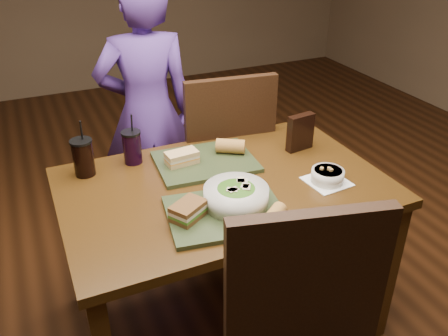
{
  "coord_description": "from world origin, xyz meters",
  "views": [
    {
      "loc": [
        -0.67,
        -1.51,
        1.75
      ],
      "look_at": [
        0.0,
        0.0,
        0.82
      ],
      "focal_mm": 38.0,
      "sensor_mm": 36.0,
      "label": 1
    }
  ],
  "objects": [
    {
      "name": "baguette_near",
      "position": [
        0.04,
        -0.34,
        0.8
      ],
      "size": [
        0.12,
        0.11,
        0.05
      ],
      "primitive_type": "cylinder",
      "rotation": [
        0.0,
        1.57,
        0.66
      ],
      "color": "#AD7533",
      "rests_on": "tray_near"
    },
    {
      "name": "baguette_far",
      "position": [
        0.12,
        0.2,
        0.8
      ],
      "size": [
        0.14,
        0.12,
        0.06
      ],
      "primitive_type": "cylinder",
      "rotation": [
        0.0,
        1.57,
        -0.55
      ],
      "color": "#AD7533",
      "rests_on": "tray_far"
    },
    {
      "name": "sandwich_near",
      "position": [
        -0.22,
        -0.19,
        0.8
      ],
      "size": [
        0.15,
        0.14,
        0.06
      ],
      "color": "#593819",
      "rests_on": "tray_near"
    },
    {
      "name": "diner",
      "position": [
        -0.07,
        0.88,
        0.73
      ],
      "size": [
        0.58,
        0.42,
        1.47
      ],
      "primitive_type": "imported",
      "rotation": [
        0.0,
        0.0,
        3.01
      ],
      "color": "#543289",
      "rests_on": "ground"
    },
    {
      "name": "dining_table",
      "position": [
        0.0,
        0.0,
        0.66
      ],
      "size": [
        1.3,
        0.85,
        0.75
      ],
      "color": "#3F260C",
      "rests_on": "ground"
    },
    {
      "name": "cup_berry",
      "position": [
        -0.29,
        0.32,
        0.82
      ],
      "size": [
        0.08,
        0.08,
        0.23
      ],
      "color": "black",
      "rests_on": "dining_table"
    },
    {
      "name": "soup_bowl",
      "position": [
        0.39,
        -0.16,
        0.78
      ],
      "size": [
        0.17,
        0.17,
        0.07
      ],
      "color": "white",
      "rests_on": "dining_table"
    },
    {
      "name": "tray_far",
      "position": [
        -0.01,
        0.18,
        0.76
      ],
      "size": [
        0.44,
        0.35,
        0.02
      ],
      "primitive_type": "cube",
      "rotation": [
        0.0,
        0.0,
        -0.07
      ],
      "color": "#29341B",
      "rests_on": "dining_table"
    },
    {
      "name": "ground",
      "position": [
        0.0,
        0.0,
        0.0
      ],
      "size": [
        6.0,
        6.0,
        0.0
      ],
      "primitive_type": "plane",
      "color": "#381C0B",
      "rests_on": "ground"
    },
    {
      "name": "salad_bowl",
      "position": [
        -0.03,
        -0.18,
        0.81
      ],
      "size": [
        0.24,
        0.24,
        0.08
      ],
      "color": "silver",
      "rests_on": "tray_near"
    },
    {
      "name": "chip_bag",
      "position": [
        0.44,
        0.14,
        0.83
      ],
      "size": [
        0.13,
        0.06,
        0.17
      ],
      "primitive_type": "cube",
      "rotation": [
        0.0,
        0.0,
        0.14
      ],
      "color": "black",
      "rests_on": "dining_table"
    },
    {
      "name": "sandwich_far",
      "position": [
        -0.11,
        0.2,
        0.8
      ],
      "size": [
        0.14,
        0.09,
        0.05
      ],
      "color": "tan",
      "rests_on": "tray_far"
    },
    {
      "name": "cup_cola",
      "position": [
        -0.5,
        0.3,
        0.83
      ],
      "size": [
        0.09,
        0.09,
        0.24
      ],
      "color": "black",
      "rests_on": "dining_table"
    },
    {
      "name": "tray_near",
      "position": [
        -0.09,
        -0.21,
        0.76
      ],
      "size": [
        0.46,
        0.38,
        0.02
      ],
      "primitive_type": "cube",
      "rotation": [
        0.0,
        0.0,
        -0.15
      ],
      "color": "#29341B",
      "rests_on": "dining_table"
    },
    {
      "name": "chair_far",
      "position": [
        0.21,
        0.51,
        0.58
      ],
      "size": [
        0.5,
        0.5,
        1.04
      ],
      "color": "black",
      "rests_on": "ground"
    }
  ]
}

